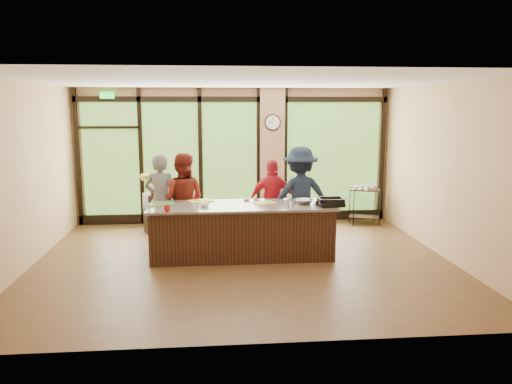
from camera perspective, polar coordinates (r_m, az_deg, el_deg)
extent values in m
plane|color=#50321C|center=(8.56, -1.48, -7.91)|extent=(7.00, 7.00, 0.00)
plane|color=silver|center=(8.17, -1.57, 12.57)|extent=(7.00, 7.00, 0.00)
plane|color=tan|center=(11.21, -2.52, 4.13)|extent=(7.00, 0.00, 7.00)
plane|color=tan|center=(8.74, -25.09, 1.61)|extent=(0.00, 6.00, 6.00)
plane|color=tan|center=(9.15, 20.94, 2.22)|extent=(0.00, 6.00, 6.00)
cube|color=tan|center=(11.22, 1.85, 4.14)|extent=(0.55, 0.12, 3.00)
cube|color=black|center=(11.11, -2.55, 10.54)|extent=(6.90, 0.08, 0.12)
cube|color=black|center=(11.38, -2.45, -2.82)|extent=(6.90, 0.08, 0.20)
cube|color=#19D83F|center=(11.26, -16.65, 10.54)|extent=(0.30, 0.04, 0.14)
cube|color=#2C5D20|center=(11.38, -16.24, 3.59)|extent=(1.20, 0.02, 2.50)
cube|color=#2C5D20|center=(11.21, -9.69, 3.75)|extent=(1.20, 0.02, 2.50)
cube|color=#2C5D20|center=(11.18, -3.02, 3.86)|extent=(1.20, 0.02, 2.50)
cube|color=#2C5D20|center=(11.51, 8.78, 3.93)|extent=(2.10, 0.02, 2.50)
cube|color=black|center=(11.51, -19.70, 3.72)|extent=(0.08, 0.08, 3.00)
cube|color=black|center=(11.25, -13.01, 3.91)|extent=(0.08, 0.08, 3.00)
cube|color=black|center=(11.15, -6.37, 4.05)|extent=(0.08, 0.08, 3.00)
cube|color=black|center=(11.20, 0.32, 4.14)|extent=(0.08, 0.08, 3.00)
cube|color=black|center=(11.27, 3.36, 4.16)|extent=(0.08, 0.08, 3.00)
cube|color=black|center=(11.82, 14.24, 4.13)|extent=(0.08, 0.08, 3.00)
cube|color=black|center=(8.73, -1.62, -4.56)|extent=(3.10, 1.00, 0.88)
cube|color=slate|center=(8.63, -1.63, -1.60)|extent=(3.20, 1.10, 0.04)
cylinder|color=black|center=(11.10, 1.92, 7.96)|extent=(0.36, 0.04, 0.36)
cylinder|color=white|center=(11.09, 1.93, 7.96)|extent=(0.31, 0.01, 0.31)
cube|color=black|center=(11.08, 1.93, 8.22)|extent=(0.01, 0.00, 0.11)
cube|color=black|center=(11.08, 1.67, 7.96)|extent=(0.09, 0.00, 0.01)
imported|color=slate|center=(9.41, -10.78, -0.97)|extent=(0.73, 0.57, 1.75)
imported|color=maroon|center=(9.41, -8.40, -0.89)|extent=(0.98, 0.84, 1.75)
imported|color=red|center=(9.54, 1.95, -1.09)|extent=(0.97, 0.47, 1.60)
imported|color=#172133|center=(9.42, 5.05, -0.47)|extent=(1.28, 0.84, 1.86)
cube|color=black|center=(8.59, 8.52, -1.37)|extent=(0.46, 0.38, 0.07)
imported|color=silver|center=(8.75, 5.52, -1.08)|extent=(0.32, 0.32, 0.08)
cube|color=#3C822F|center=(8.81, -10.76, -1.35)|extent=(0.52, 0.45, 0.01)
cube|color=gold|center=(8.99, -6.36, -1.02)|extent=(0.50, 0.44, 0.01)
cube|color=gold|center=(8.77, 1.01, -1.24)|extent=(0.44, 0.40, 0.01)
imported|color=white|center=(8.54, -5.91, -1.45)|extent=(0.18, 0.18, 0.05)
imported|color=white|center=(8.49, -5.93, -1.56)|extent=(0.13, 0.13, 0.04)
imported|color=white|center=(9.02, -1.08, -0.86)|extent=(0.15, 0.15, 0.03)
imported|color=#A81910|center=(8.21, -10.13, -1.86)|extent=(0.12, 0.12, 0.09)
cube|color=black|center=(10.53, -11.39, -2.40)|extent=(0.54, 0.54, 0.83)
imported|color=#8D714C|center=(10.43, -11.49, 0.57)|extent=(0.33, 0.33, 0.28)
cube|color=black|center=(11.41, 12.25, -2.78)|extent=(0.73, 0.58, 0.03)
cube|color=black|center=(11.29, 12.36, 0.26)|extent=(0.73, 0.58, 0.03)
cylinder|color=black|center=(11.12, 11.11, -1.76)|extent=(0.02, 0.02, 0.82)
cylinder|color=black|center=(11.29, 13.96, -1.69)|extent=(0.02, 0.02, 0.82)
cylinder|color=black|center=(11.43, 10.65, -1.43)|extent=(0.02, 0.02, 0.82)
cylinder|color=black|center=(11.60, 13.43, -1.37)|extent=(0.02, 0.02, 0.82)
imported|color=silver|center=(11.22, 11.39, 0.53)|extent=(0.12, 0.12, 0.09)
imported|color=silver|center=(11.26, 12.06, 0.54)|extent=(0.12, 0.12, 0.09)
imported|color=silver|center=(11.30, 12.73, 0.55)|extent=(0.12, 0.12, 0.09)
imported|color=silver|center=(11.34, 13.34, 0.56)|extent=(0.12, 0.12, 0.09)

